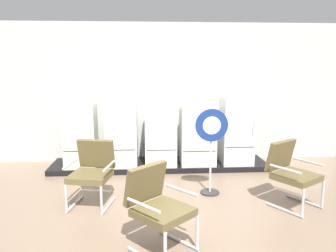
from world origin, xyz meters
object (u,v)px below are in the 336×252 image
at_px(refrigerator_3, 198,128).
at_px(refrigerator_4, 237,123).
at_px(refrigerator_0, 80,127).
at_px(armchair_center, 157,203).
at_px(refrigerator_1, 122,125).
at_px(armchair_right, 291,170).
at_px(sign_stand, 211,150).
at_px(armchair_left, 92,169).
at_px(refrigerator_2, 160,126).

relative_size(refrigerator_3, refrigerator_4, 0.89).
xyz_separation_m(refrigerator_0, armchair_center, (1.46, -3.04, -0.35)).
bearing_deg(refrigerator_3, armchair_center, -107.07).
relative_size(refrigerator_1, armchair_center, 1.56).
height_order(refrigerator_0, refrigerator_1, refrigerator_1).
relative_size(refrigerator_0, refrigerator_1, 0.98).
relative_size(armchair_right, armchair_center, 1.00).
bearing_deg(refrigerator_4, refrigerator_0, -179.92).
bearing_deg(refrigerator_1, sign_stand, -42.40).
bearing_deg(armchair_left, refrigerator_1, 78.96).
relative_size(refrigerator_4, armchair_right, 1.62).
distance_m(refrigerator_0, refrigerator_1, 0.83).
height_order(refrigerator_4, armchair_left, refrigerator_4).
bearing_deg(refrigerator_3, armchair_left, -138.38).
relative_size(refrigerator_0, armchair_center, 1.53).
height_order(refrigerator_1, armchair_right, refrigerator_1).
xyz_separation_m(refrigerator_0, armchair_right, (3.55, -1.93, -0.35)).
bearing_deg(refrigerator_4, refrigerator_1, 179.06).
bearing_deg(refrigerator_2, sign_stand, -61.16).
distance_m(refrigerator_4, armchair_left, 3.23).
distance_m(refrigerator_4, armchair_center, 3.54).
distance_m(armchair_right, sign_stand, 1.28).
distance_m(refrigerator_0, sign_stand, 2.79).
relative_size(refrigerator_4, sign_stand, 1.11).
bearing_deg(refrigerator_2, refrigerator_3, -0.97).
relative_size(armchair_left, armchair_center, 1.00).
relative_size(armchair_left, sign_stand, 0.69).
bearing_deg(refrigerator_1, armchair_center, -78.44).
distance_m(refrigerator_1, refrigerator_2, 0.80).
xyz_separation_m(refrigerator_0, refrigerator_3, (2.39, 0.01, -0.06)).
bearing_deg(refrigerator_1, refrigerator_2, -1.57).
xyz_separation_m(refrigerator_0, refrigerator_1, (0.83, 0.04, 0.02)).
xyz_separation_m(refrigerator_3, sign_stand, (0.01, -1.41, -0.09)).
bearing_deg(armchair_right, armchair_center, -152.04).
height_order(refrigerator_0, armchair_right, refrigerator_0).
bearing_deg(refrigerator_4, armchair_center, -119.98).
distance_m(armchair_left, armchair_center, 1.67).
distance_m(refrigerator_3, armchair_right, 2.28).
distance_m(refrigerator_0, refrigerator_2, 1.62).
bearing_deg(armchair_center, armchair_left, 125.49).
relative_size(refrigerator_0, sign_stand, 1.05).
bearing_deg(refrigerator_4, refrigerator_3, 179.72).
bearing_deg(armchair_left, sign_stand, 8.44).
xyz_separation_m(refrigerator_4, sign_stand, (-0.81, -1.40, -0.20)).
bearing_deg(armchair_center, sign_stand, 59.98).
relative_size(armchair_left, armchair_right, 1.00).
distance_m(armchair_right, armchair_center, 2.37).
height_order(refrigerator_3, armchair_left, refrigerator_3).
bearing_deg(refrigerator_3, refrigerator_4, -0.28).
height_order(armchair_right, sign_stand, sign_stand).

